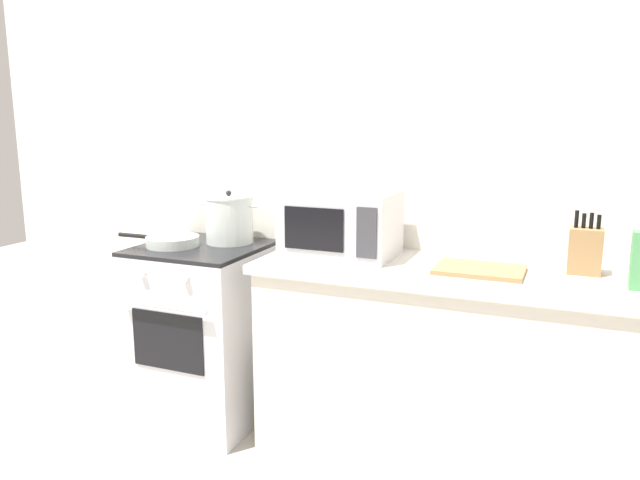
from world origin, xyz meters
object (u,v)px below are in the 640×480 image
stock_pot (229,219)px  cutting_board (480,270)px  knife_block (585,250)px  stove (204,333)px  microwave (341,223)px  frying_pan (172,241)px

stock_pot → cutting_board: 1.29m
cutting_board → knife_block: knife_block is taller
cutting_board → stock_pot: bearing=174.4°
stock_pot → knife_block: stock_pot is taller
stove → stock_pot: (0.09, 0.13, 0.58)m
microwave → knife_block: microwave is taller
stock_pot → frying_pan: size_ratio=0.72×
stove → cutting_board: size_ratio=2.56×
stove → cutting_board: cutting_board is taller
stock_pot → frying_pan: bearing=-140.3°
stock_pot → knife_block: 1.67m
stock_pot → knife_block: bearing=0.5°
frying_pan → microwave: (0.85, 0.14, 0.12)m
frying_pan → cutting_board: frying_pan is taller
stock_pot → cutting_board: stock_pot is taller
microwave → stock_pot: bearing=175.7°
stock_pot → microwave: microwave is taller
microwave → cutting_board: 0.67m
stock_pot → frying_pan: stock_pot is taller
frying_pan → knife_block: size_ratio=1.77×
frying_pan → microwave: microwave is taller
stove → frying_pan: size_ratio=1.99×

